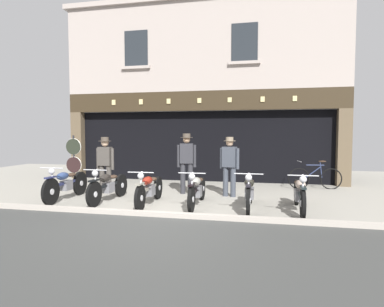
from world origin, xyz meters
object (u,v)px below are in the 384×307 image
(shopkeeper_center, at_px, (187,160))
(motorcycle_center_left, at_px, (149,188))
(motorcycle_center, at_px, (197,189))
(advert_board_far, at_px, (292,138))
(advert_board_near, at_px, (260,136))
(motorcycle_right, at_px, (300,193))
(salesman_left, at_px, (105,162))
(salesman_right, at_px, (229,164))
(motorcycle_left, at_px, (108,186))
(motorcycle_center_right, at_px, (249,191))
(motorcycle_far_left, at_px, (66,184))
(leaning_bicycle, at_px, (315,177))
(tyre_sign_pole, at_px, (74,156))

(shopkeeper_center, bearing_deg, motorcycle_center_left, 61.53)
(motorcycle_center, relative_size, advert_board_far, 1.92)
(motorcycle_center, bearing_deg, advert_board_near, -110.14)
(motorcycle_right, distance_m, salesman_left, 5.54)
(salesman_left, xyz_separation_m, salesman_right, (3.66, 0.23, -0.00))
(shopkeeper_center, relative_size, advert_board_near, 1.85)
(motorcycle_left, xyz_separation_m, motorcycle_center, (2.36, -0.02, -0.01))
(motorcycle_center_right, xyz_separation_m, shopkeeper_center, (-1.87, 1.61, 0.57))
(motorcycle_center_right, bearing_deg, motorcycle_far_left, -0.73)
(motorcycle_left, height_order, advert_board_near, advert_board_near)
(motorcycle_left, relative_size, motorcycle_center, 0.99)
(motorcycle_center, distance_m, salesman_left, 3.24)
(motorcycle_center_right, bearing_deg, motorcycle_left, -1.43)
(motorcycle_center_left, distance_m, motorcycle_right, 3.57)
(shopkeeper_center, bearing_deg, motorcycle_center_right, 130.19)
(motorcycle_far_left, relative_size, motorcycle_left, 1.02)
(motorcycle_left, distance_m, salesman_right, 3.35)
(motorcycle_left, bearing_deg, motorcycle_center_left, 175.53)
(advert_board_near, distance_m, leaning_bicycle, 2.41)
(motorcycle_center_left, height_order, motorcycle_right, motorcycle_right)
(motorcycle_right, relative_size, shopkeeper_center, 1.15)
(advert_board_far, height_order, leaning_bicycle, advert_board_far)
(motorcycle_far_left, relative_size, tyre_sign_pole, 1.21)
(motorcycle_far_left, height_order, salesman_left, salesman_left)
(motorcycle_center, xyz_separation_m, advert_board_near, (1.48, 4.16, 1.26))
(salesman_left, bearing_deg, motorcycle_center, 160.84)
(motorcycle_left, xyz_separation_m, tyre_sign_pole, (-2.29, 2.09, 0.58))
(motorcycle_far_left, relative_size, salesman_right, 1.23)
(motorcycle_center, xyz_separation_m, motorcycle_center_right, (1.26, -0.09, 0.01))
(salesman_left, distance_m, advert_board_far, 6.41)
(motorcycle_far_left, distance_m, advert_board_far, 7.54)
(motorcycle_center_left, bearing_deg, tyre_sign_pole, -34.15)
(tyre_sign_pole, distance_m, advert_board_far, 7.57)
(leaning_bicycle, bearing_deg, advert_board_far, 25.60)
(advert_board_near, bearing_deg, tyre_sign_pole, -161.55)
(salesman_left, xyz_separation_m, advert_board_far, (5.61, 3.04, 0.68))
(motorcycle_far_left, distance_m, motorcycle_center_right, 4.83)
(motorcycle_left, relative_size, motorcycle_right, 1.00)
(motorcycle_center_left, relative_size, advert_board_far, 1.90)
(motorcycle_left, xyz_separation_m, shopkeeper_center, (1.76, 1.49, 0.58))
(shopkeeper_center, height_order, advert_board_near, advert_board_near)
(motorcycle_left, relative_size, shopkeeper_center, 1.14)
(salesman_left, distance_m, advert_board_near, 5.46)
(salesman_left, height_order, tyre_sign_pole, tyre_sign_pole)
(motorcycle_center, distance_m, leaning_bicycle, 4.53)
(motorcycle_left, bearing_deg, salesman_right, -153.73)
(motorcycle_far_left, bearing_deg, shopkeeper_center, -154.29)
(advert_board_far, bearing_deg, tyre_sign_pole, -164.26)
(tyre_sign_pole, bearing_deg, advert_board_near, 18.45)
(motorcycle_far_left, bearing_deg, advert_board_far, -147.41)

